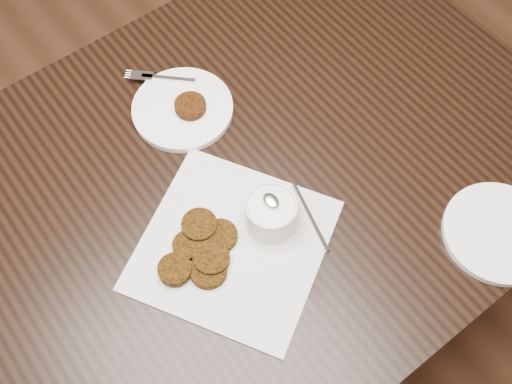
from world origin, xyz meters
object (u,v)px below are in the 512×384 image
table (222,272)px  plate_empty (499,233)px  napkin (233,245)px  plate_with_patty (182,106)px  sauce_ramekin (271,204)px

table → plate_empty: size_ratio=7.16×
napkin → plate_with_patty: size_ratio=1.54×
plate_with_patty → plate_empty: bearing=-62.4°
table → napkin: bearing=-105.9°
table → sauce_ramekin: (0.05, -0.11, 0.44)m
sauce_ramekin → table: bearing=114.6°
table → plate_empty: (0.35, -0.36, 0.38)m
napkin → sauce_ramekin: bearing=-2.8°
napkin → plate_empty: 0.46m
plate_with_patty → plate_empty: plate_with_patty is taller
napkin → sauce_ramekin: size_ratio=2.38×
sauce_ramekin → plate_empty: (0.30, -0.26, -0.06)m
napkin → sauce_ramekin: 0.10m
napkin → sauce_ramekin: (0.08, -0.00, 0.06)m
table → plate_with_patty: bearing=71.6°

